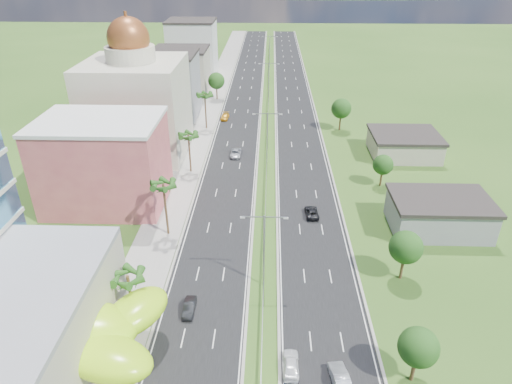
{
  "coord_description": "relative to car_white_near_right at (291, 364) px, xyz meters",
  "views": [
    {
      "loc": [
        0.53,
        -38.75,
        40.72
      ],
      "look_at": [
        -1.47,
        23.6,
        7.0
      ],
      "focal_mm": 32.0,
      "sensor_mm": 36.0,
      "label": 1
    }
  ],
  "objects": [
    {
      "name": "car_silver_mid_left",
      "position": [
        -10.06,
        57.04,
        -0.08
      ],
      "size": [
        2.31,
        4.83,
        1.33
      ],
      "primitive_type": "imported",
      "rotation": [
        0.0,
        0.0,
        -0.02
      ],
      "color": "#ADAEB5",
      "rests_on": "road_left"
    },
    {
      "name": "road_left",
      "position": [
        -10.7,
        94.06,
        -0.77
      ],
      "size": [
        11.0,
        260.0,
        0.04
      ],
      "primitive_type": "cube",
      "color": "black",
      "rests_on": "ground"
    },
    {
      "name": "leafy_tree_lfar",
      "position": [
        -18.7,
        99.06,
        4.79
      ],
      "size": [
        4.9,
        4.9,
        8.05
      ],
      "color": "#47301C",
      "rests_on": "ground"
    },
    {
      "name": "shed_far",
      "position": [
        26.8,
        59.06,
        1.41
      ],
      "size": [
        14.0,
        12.0,
        4.4
      ],
      "primitive_type": "cube",
      "color": "#B5A895",
      "rests_on": "ground"
    },
    {
      "name": "streetlight_median_d",
      "position": [
        -3.2,
        99.06,
        5.96
      ],
      "size": [
        6.04,
        0.25,
        11.0
      ],
      "color": "gray",
      "rests_on": "ground"
    },
    {
      "name": "car_yellow_far_left",
      "position": [
        -14.68,
        81.27,
        -0.07
      ],
      "size": [
        2.14,
        4.77,
        1.36
      ],
      "primitive_type": "imported",
      "rotation": [
        0.0,
        0.0,
        -0.05
      ],
      "color": "orange",
      "rests_on": "road_left"
    },
    {
      "name": "car_dark_left",
      "position": [
        -12.45,
        8.53,
        -0.1
      ],
      "size": [
        1.38,
        3.93,
        1.29
      ],
      "primitive_type": "imported",
      "rotation": [
        0.0,
        0.0,
        -0.0
      ],
      "color": "black",
      "rests_on": "road_left"
    },
    {
      "name": "leafy_tree_rc",
      "position": [
        18.8,
        44.06,
        3.59
      ],
      "size": [
        3.85,
        3.85,
        6.33
      ],
      "color": "#47301C",
      "rests_on": "ground"
    },
    {
      "name": "midrise_grey",
      "position": [
        -30.2,
        84.06,
        7.21
      ],
      "size": [
        16.0,
        15.0,
        16.0
      ],
      "primitive_type": "cube",
      "color": "gray",
      "rests_on": "ground"
    },
    {
      "name": "midrise_white",
      "position": [
        -30.2,
        129.06,
        8.21
      ],
      "size": [
        16.0,
        15.0,
        18.0
      ],
      "primitive_type": "cube",
      "color": "silver",
      "rests_on": "ground"
    },
    {
      "name": "median_guardrail",
      "position": [
        -3.2,
        76.04,
        -0.17
      ],
      "size": [
        0.1,
        216.06,
        0.76
      ],
      "color": "gray",
      "rests_on": "ground"
    },
    {
      "name": "palm_tree_d",
      "position": [
        -18.7,
        49.06,
        6.76
      ],
      "size": [
        3.6,
        3.6,
        8.6
      ],
      "color": "#47301C",
      "rests_on": "ground"
    },
    {
      "name": "leafy_tree_rd",
      "position": [
        14.8,
        74.06,
        4.79
      ],
      "size": [
        4.9,
        4.9,
        8.05
      ],
      "color": "#47301C",
      "rests_on": "ground"
    },
    {
      "name": "car_white_near_right",
      "position": [
        0.0,
        0.0,
        0.0
      ],
      "size": [
        1.82,
        4.4,
        1.49
      ],
      "primitive_type": "imported",
      "rotation": [
        0.0,
        0.0,
        3.13
      ],
      "color": "white",
      "rests_on": "road_right"
    },
    {
      "name": "domed_building",
      "position": [
        -31.2,
        59.06,
        10.57
      ],
      "size": [
        20.0,
        20.0,
        28.7
      ],
      "color": "beige",
      "rests_on": "ground"
    },
    {
      "name": "streetlight_median_b",
      "position": [
        -3.2,
        14.06,
        5.96
      ],
      "size": [
        6.04,
        0.25,
        11.0
      ],
      "color": "gray",
      "rests_on": "ground"
    },
    {
      "name": "palm_tree_c",
      "position": [
        -18.7,
        26.06,
        7.71
      ],
      "size": [
        3.6,
        3.6,
        9.6
      ],
      "color": "#47301C",
      "rests_on": "ground"
    },
    {
      "name": "car_silver_right",
      "position": [
        5.12,
        -1.78,
        0.03
      ],
      "size": [
        2.28,
        4.89,
        1.55
      ],
      "primitive_type": "imported",
      "rotation": [
        0.0,
        0.0,
        3.28
      ],
      "color": "#B8BAC0",
      "rests_on": "road_right"
    },
    {
      "name": "sidewalk_left",
      "position": [
        -20.2,
        94.06,
        -0.73
      ],
      "size": [
        7.0,
        260.0,
        0.12
      ],
      "primitive_type": "cube",
      "color": "gray",
      "rests_on": "ground"
    },
    {
      "name": "midrise_beige",
      "position": [
        -30.2,
        106.06,
        5.71
      ],
      "size": [
        16.0,
        15.0,
        13.0
      ],
      "primitive_type": "cube",
      "color": "#B5A895",
      "rests_on": "ground"
    },
    {
      "name": "car_dark_far_right",
      "position": [
        4.72,
        32.42,
        -0.11
      ],
      "size": [
        2.36,
        4.7,
        1.28
      ],
      "primitive_type": "imported",
      "rotation": [
        0.0,
        0.0,
        3.19
      ],
      "color": "black",
      "rests_on": "road_right"
    },
    {
      "name": "ground",
      "position": [
        -3.2,
        4.06,
        -0.79
      ],
      "size": [
        500.0,
        500.0,
        0.0
      ],
      "primitive_type": "plane",
      "color": "#2D5119",
      "rests_on": "ground"
    },
    {
      "name": "palm_tree_e",
      "position": [
        -18.7,
        74.06,
        7.52
      ],
      "size": [
        3.6,
        3.6,
        9.4
      ],
      "color": "#47301C",
      "rests_on": "ground"
    },
    {
      "name": "palm_tree_b",
      "position": [
        -18.7,
        6.06,
        6.28
      ],
      "size": [
        3.6,
        3.6,
        8.1
      ],
      "color": "#47301C",
      "rests_on": "ground"
    },
    {
      "name": "pink_shophouse",
      "position": [
        -31.2,
        36.06,
        6.71
      ],
      "size": [
        20.0,
        15.0,
        15.0
      ],
      "primitive_type": "cube",
      "color": "#B84B55",
      "rests_on": "ground"
    },
    {
      "name": "lime_canopy",
      "position": [
        -23.2,
        0.05,
        4.21
      ],
      "size": [
        18.0,
        15.0,
        7.4
      ],
      "color": "#A7E916",
      "rests_on": "ground"
    },
    {
      "name": "road_right",
      "position": [
        4.3,
        94.06,
        -0.77
      ],
      "size": [
        11.0,
        260.0,
        0.04
      ],
      "primitive_type": "cube",
      "color": "black",
      "rests_on": "ground"
    },
    {
      "name": "streetlight_median_e",
      "position": [
        -3.2,
        144.06,
        5.96
      ],
      "size": [
        6.04,
        0.25,
        11.0
      ],
      "color": "gray",
      "rests_on": "ground"
    },
    {
      "name": "streetlight_median_c",
      "position": [
        -3.2,
        54.06,
        5.96
      ],
      "size": [
        6.04,
        0.25,
        11.0
      ],
      "color": "gray",
      "rests_on": "ground"
    },
    {
      "name": "leafy_tree_rb",
      "position": [
        15.8,
        16.06,
        4.39
      ],
      "size": [
        4.55,
        4.55,
        7.47
      ],
      "color": "#47301C",
      "rests_on": "ground"
    },
    {
      "name": "leafy_tree_ra",
      "position": [
        12.8,
        -0.94,
        3.99
      ],
      "size": [
        4.2,
        4.2,
        6.9
      ],
      "color": "#47301C",
      "rests_on": "ground"
    },
    {
      "name": "shed_near",
      "position": [
        24.8,
        29.06,
        1.71
      ],
      "size": [
        15.0,
        10.0,
        5.0
      ],
      "primitive_type": "cube",
      "color": "gray",
      "rests_on": "ground"
    }
  ]
}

